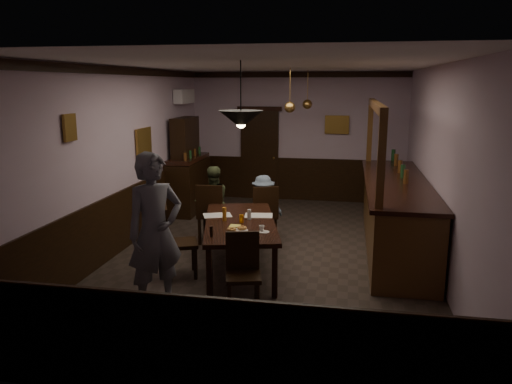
% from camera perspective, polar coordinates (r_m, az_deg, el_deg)
% --- Properties ---
extents(room, '(5.01, 8.01, 3.01)m').
position_cam_1_polar(room, '(7.85, 1.77, 3.33)').
color(room, '#2D2621').
rests_on(room, ground).
extents(dining_table, '(1.50, 2.38, 0.75)m').
position_cam_1_polar(dining_table, '(7.34, -1.83, -3.81)').
color(dining_table, black).
rests_on(dining_table, ground).
extents(chair_far_left, '(0.48, 0.48, 1.06)m').
position_cam_1_polar(chair_far_left, '(8.59, -5.16, -2.20)').
color(chair_far_left, black).
rests_on(chair_far_left, ground).
extents(chair_far_right, '(0.55, 0.55, 1.02)m').
position_cam_1_polar(chair_far_right, '(8.61, 0.99, -2.26)').
color(chair_far_right, black).
rests_on(chair_far_right, ground).
extents(chair_near, '(0.50, 0.50, 0.95)m').
position_cam_1_polar(chair_near, '(6.14, -1.50, -8.69)').
color(chair_near, black).
rests_on(chair_near, ground).
extents(chair_side, '(0.59, 0.59, 1.04)m').
position_cam_1_polar(chair_side, '(7.21, -9.26, -5.21)').
color(chair_side, black).
rests_on(chair_side, ground).
extents(person_standing, '(0.83, 0.83, 1.94)m').
position_cam_1_polar(person_standing, '(6.12, -11.44, -4.55)').
color(person_standing, slate).
rests_on(person_standing, ground).
extents(person_seated_left, '(0.80, 0.76, 1.31)m').
position_cam_1_polar(person_seated_left, '(8.85, -5.00, -1.25)').
color(person_seated_left, '#434E2E').
rests_on(person_seated_left, ground).
extents(person_seated_right, '(0.85, 0.74, 1.14)m').
position_cam_1_polar(person_seated_right, '(8.89, 0.82, -1.71)').
color(person_seated_right, slate).
rests_on(person_seated_right, ground).
extents(newspaper_left, '(0.50, 0.43, 0.01)m').
position_cam_1_polar(newspaper_left, '(7.63, -4.43, -2.67)').
color(newspaper_left, silver).
rests_on(newspaper_left, dining_table).
extents(newspaper_right, '(0.46, 0.35, 0.01)m').
position_cam_1_polar(newspaper_right, '(7.60, 0.30, -2.70)').
color(newspaper_right, silver).
rests_on(newspaper_right, dining_table).
extents(napkin, '(0.18, 0.18, 0.00)m').
position_cam_1_polar(napkin, '(7.07, -2.43, -3.88)').
color(napkin, '#E9D956').
rests_on(napkin, dining_table).
extents(saucer, '(0.15, 0.15, 0.01)m').
position_cam_1_polar(saucer, '(6.76, 0.91, -4.60)').
color(saucer, white).
rests_on(saucer, dining_table).
extents(coffee_cup, '(0.10, 0.10, 0.07)m').
position_cam_1_polar(coffee_cup, '(6.78, 0.66, -4.15)').
color(coffee_cup, white).
rests_on(coffee_cup, saucer).
extents(pastry_plate, '(0.22, 0.22, 0.01)m').
position_cam_1_polar(pastry_plate, '(6.82, -1.82, -4.43)').
color(pastry_plate, white).
rests_on(pastry_plate, dining_table).
extents(pastry_ring_a, '(0.13, 0.13, 0.04)m').
position_cam_1_polar(pastry_ring_a, '(6.78, -2.81, -4.30)').
color(pastry_ring_a, '#C68C47').
rests_on(pastry_ring_a, pastry_plate).
extents(pastry_ring_b, '(0.13, 0.13, 0.04)m').
position_cam_1_polar(pastry_ring_b, '(6.85, -1.60, -4.12)').
color(pastry_ring_b, '#C68C47').
rests_on(pastry_ring_b, pastry_plate).
extents(soda_can, '(0.07, 0.07, 0.12)m').
position_cam_1_polar(soda_can, '(7.22, -1.68, -3.07)').
color(soda_can, orange).
rests_on(soda_can, dining_table).
extents(beer_glass, '(0.06, 0.06, 0.20)m').
position_cam_1_polar(beer_glass, '(7.32, -3.63, -2.53)').
color(beer_glass, '#BF721E').
rests_on(beer_glass, dining_table).
extents(water_glass, '(0.06, 0.06, 0.15)m').
position_cam_1_polar(water_glass, '(7.39, -0.78, -2.58)').
color(water_glass, silver).
rests_on(water_glass, dining_table).
extents(pepper_mill, '(0.04, 0.04, 0.14)m').
position_cam_1_polar(pepper_mill, '(6.60, -5.13, -4.49)').
color(pepper_mill, black).
rests_on(pepper_mill, dining_table).
extents(sideboard, '(0.55, 1.53, 2.02)m').
position_cam_1_polar(sideboard, '(10.88, -7.79, 2.06)').
color(sideboard, black).
rests_on(sideboard, ground).
extents(bar_counter, '(1.01, 4.34, 2.43)m').
position_cam_1_polar(bar_counter, '(8.68, 15.61, -2.21)').
color(bar_counter, '#452812').
rests_on(bar_counter, ground).
extents(door_back, '(0.90, 0.06, 2.10)m').
position_cam_1_polar(door_back, '(11.91, 0.41, 4.22)').
color(door_back, black).
rests_on(door_back, ground).
extents(ac_unit, '(0.20, 0.85, 0.30)m').
position_cam_1_polar(ac_unit, '(11.15, -8.21, 10.77)').
color(ac_unit, white).
rests_on(ac_unit, ground).
extents(picture_left_small, '(0.04, 0.28, 0.36)m').
position_cam_1_polar(picture_left_small, '(7.10, -20.52, 6.91)').
color(picture_left_small, olive).
rests_on(picture_left_small, ground).
extents(picture_left_large, '(0.04, 0.62, 0.48)m').
position_cam_1_polar(picture_left_large, '(9.27, -12.70, 5.67)').
color(picture_left_large, olive).
rests_on(picture_left_large, ground).
extents(picture_back, '(0.55, 0.04, 0.42)m').
position_cam_1_polar(picture_back, '(11.66, 9.24, 7.60)').
color(picture_back, olive).
rests_on(picture_back, ground).
extents(pendant_iron, '(0.56, 0.56, 0.83)m').
position_cam_1_polar(pendant_iron, '(6.27, -1.73, 8.29)').
color(pendant_iron, black).
rests_on(pendant_iron, ground).
extents(pendant_brass_mid, '(0.20, 0.20, 0.81)m').
position_cam_1_polar(pendant_brass_mid, '(9.23, 3.88, 9.63)').
color(pendant_brass_mid, '#BF8C3F').
rests_on(pendant_brass_mid, ground).
extents(pendant_brass_far, '(0.20, 0.20, 0.81)m').
position_cam_1_polar(pendant_brass_far, '(10.60, 5.88, 9.94)').
color(pendant_brass_far, '#BF8C3F').
rests_on(pendant_brass_far, ground).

